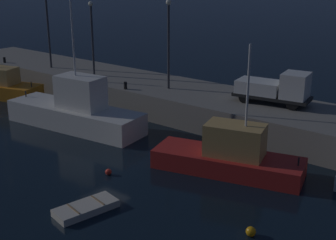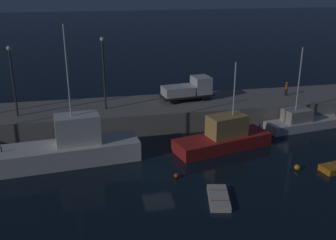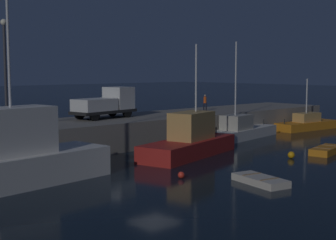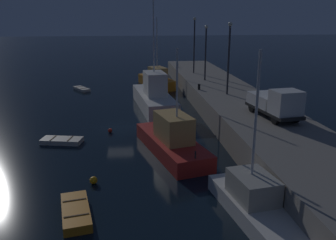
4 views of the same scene
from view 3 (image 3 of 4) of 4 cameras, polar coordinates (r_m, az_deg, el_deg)
name	(u,v)px [view 3 (image 3 of 4)]	position (r m, az deg, el deg)	size (l,w,h in m)	color
ground_plane	(154,180)	(28.30, -1.63, -6.89)	(320.00, 320.00, 0.00)	black
pier_quay	(48,139)	(37.85, -13.65, -2.11)	(64.43, 7.12, 2.21)	gray
fishing_trawler_red	(241,130)	(45.26, 8.44, -1.15)	(9.04, 3.70, 8.68)	silver
fishing_boat_white	(9,162)	(27.56, -17.88, -4.64)	(12.09, 4.48, 11.79)	silver
fishing_trawler_green	(190,141)	(35.75, 2.51, -2.43)	(9.69, 5.08, 8.07)	red
fishing_boat_black	(307,124)	(53.53, 15.79, -0.41)	(8.13, 3.04, 5.31)	orange
rowboat_white_mid	(260,180)	(27.69, 10.62, -6.87)	(2.09, 3.54, 0.43)	beige
dinghy_red_small	(326,150)	(38.69, 17.83, -3.35)	(3.90, 2.08, 0.53)	orange
mooring_buoy_near	(181,175)	(28.55, 1.54, -6.38)	(0.39, 0.39, 0.39)	red
mooring_buoy_mid	(291,155)	(35.91, 14.05, -3.94)	(0.49, 0.49, 0.49)	orange
lamp_post_central	(5,65)	(35.35, -18.31, 6.10)	(0.44, 0.44, 7.41)	#38383D
utility_truck	(106,103)	(41.26, -7.13, 1.91)	(5.98, 2.91, 2.56)	black
dockworker	(205,102)	(48.45, 4.30, 2.14)	(0.32, 0.42, 1.58)	black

